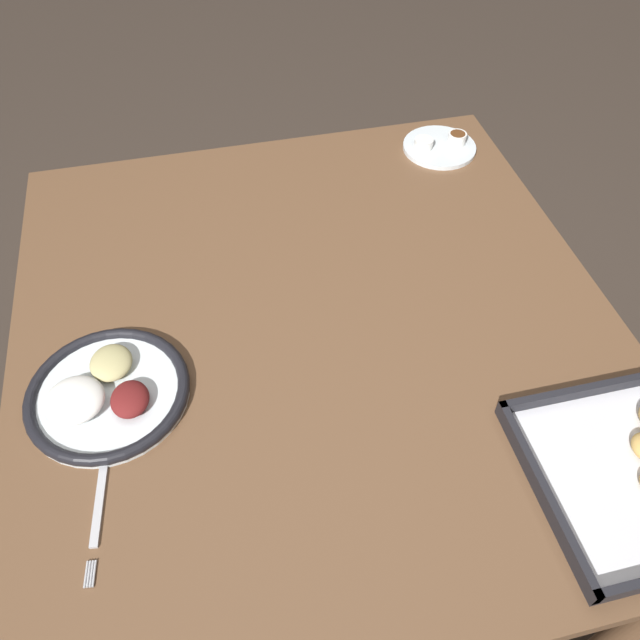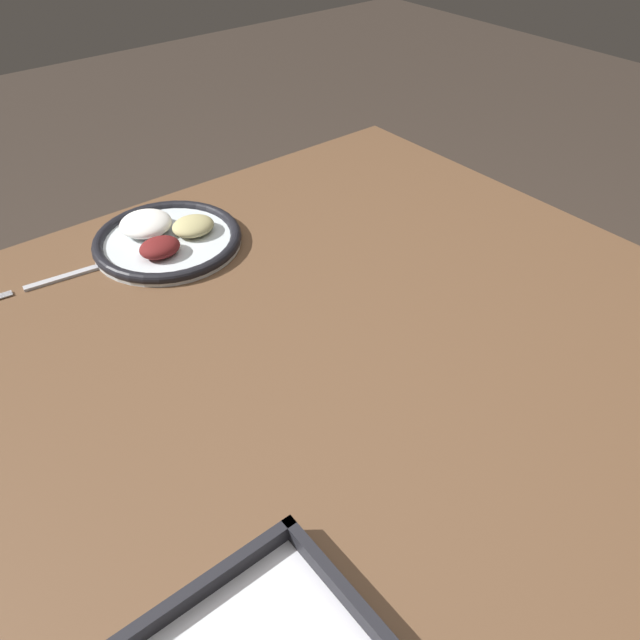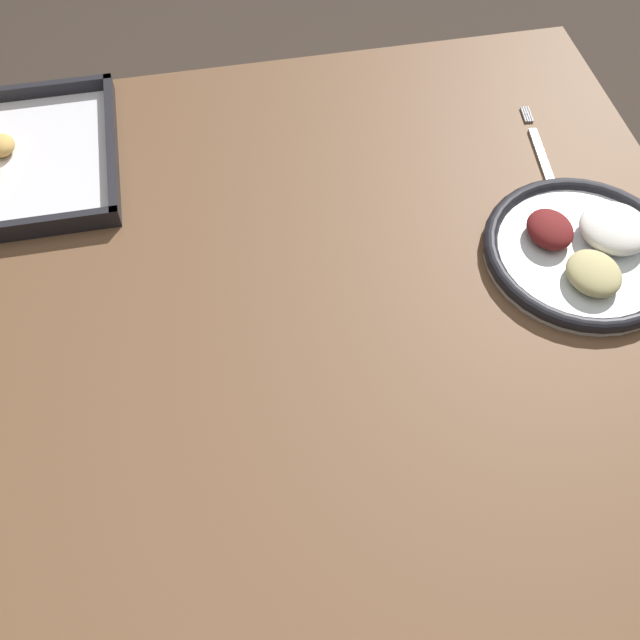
# 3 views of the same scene
# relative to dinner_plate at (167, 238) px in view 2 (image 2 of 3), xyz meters

# --- Properties ---
(ground_plane) EXTENTS (8.00, 8.00, 0.00)m
(ground_plane) POSITION_rel_dinner_plate_xyz_m (-0.08, 0.37, -0.75)
(ground_plane) COLOR #382D26
(dining_table) EXTENTS (1.16, 1.08, 0.74)m
(dining_table) POSITION_rel_dinner_plate_xyz_m (-0.08, 0.37, -0.11)
(dining_table) COLOR brown
(dining_table) RESTS_ON ground_plane
(dinner_plate) EXTENTS (0.26, 0.26, 0.04)m
(dinner_plate) POSITION_rel_dinner_plate_xyz_m (0.00, 0.00, 0.00)
(dinner_plate) COLOR silver
(dinner_plate) RESTS_ON dining_table
(fork) EXTENTS (0.21, 0.04, 0.00)m
(fork) POSITION_rel_dinner_plate_xyz_m (0.18, -0.01, -0.01)
(fork) COLOR #B2B2B7
(fork) RESTS_ON dining_table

